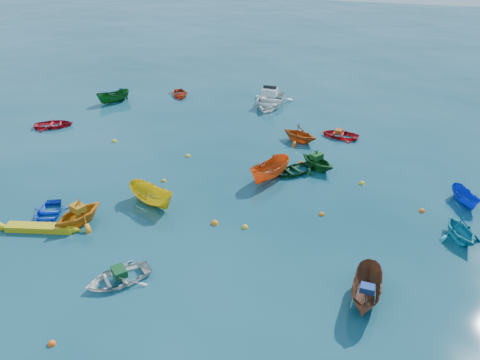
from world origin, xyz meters
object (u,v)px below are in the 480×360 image
(kayak_yellow, at_px, (40,230))
(dinghy_blue_sw, at_px, (49,217))
(dinghy_white_near, at_px, (118,281))
(motorboat_white, at_px, (269,105))

(kayak_yellow, bearing_deg, dinghy_blue_sw, 5.10)
(dinghy_white_near, bearing_deg, dinghy_blue_sw, -167.25)
(dinghy_blue_sw, relative_size, kayak_yellow, 0.65)
(kayak_yellow, distance_m, motorboat_white, 22.52)
(dinghy_blue_sw, bearing_deg, kayak_yellow, -93.88)
(dinghy_blue_sw, relative_size, motorboat_white, 0.56)
(motorboat_white, bearing_deg, kayak_yellow, -107.55)
(dinghy_blue_sw, height_order, motorboat_white, motorboat_white)
(dinghy_white_near, height_order, kayak_yellow, dinghy_white_near)
(kayak_yellow, bearing_deg, motorboat_white, -31.25)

